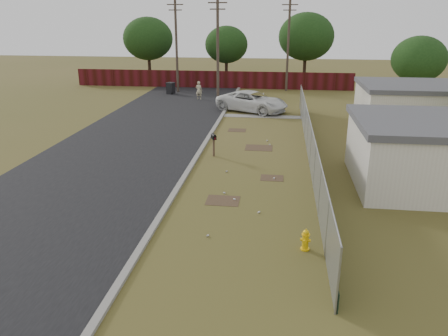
# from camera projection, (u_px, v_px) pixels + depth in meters

# --- Properties ---
(ground) EXTENTS (120.00, 120.00, 0.00)m
(ground) POSITION_uv_depth(u_px,v_px,m) (250.00, 164.00, 23.08)
(ground) COLOR brown
(ground) RESTS_ON ground
(street) EXTENTS (15.10, 60.00, 0.12)m
(street) POSITION_uv_depth(u_px,v_px,m) (165.00, 124.00, 31.42)
(street) COLOR black
(street) RESTS_ON ground
(chainlink_fence) EXTENTS (0.10, 27.06, 2.02)m
(chainlink_fence) POSITION_uv_depth(u_px,v_px,m) (310.00, 146.00, 23.39)
(chainlink_fence) COLOR gray
(chainlink_fence) RESTS_ON ground
(privacy_fence) EXTENTS (30.00, 0.12, 1.80)m
(privacy_fence) POSITION_uv_depth(u_px,v_px,m) (211.00, 79.00, 46.90)
(privacy_fence) COLOR #4E1017
(privacy_fence) RESTS_ON ground
(utility_poles) EXTENTS (12.60, 8.24, 9.00)m
(utility_poles) POSITION_uv_depth(u_px,v_px,m) (228.00, 46.00, 41.30)
(utility_poles) COLOR #493B31
(utility_poles) RESTS_ON ground
(houses) EXTENTS (9.30, 17.24, 3.10)m
(houses) POSITION_uv_depth(u_px,v_px,m) (428.00, 127.00, 24.32)
(houses) COLOR silver
(houses) RESTS_ON ground
(horizon_trees) EXTENTS (33.32, 31.94, 7.78)m
(horizon_trees) POSITION_uv_depth(u_px,v_px,m) (276.00, 45.00, 43.48)
(horizon_trees) COLOR #362318
(horizon_trees) RESTS_ON ground
(fire_hydrant) EXTENTS (0.36, 0.37, 0.77)m
(fire_hydrant) POSITION_uv_depth(u_px,v_px,m) (305.00, 240.00, 14.52)
(fire_hydrant) COLOR yellow
(fire_hydrant) RESTS_ON ground
(mailbox) EXTENTS (0.38, 0.55, 1.28)m
(mailbox) POSITION_uv_depth(u_px,v_px,m) (214.00, 139.00, 24.00)
(mailbox) COLOR brown
(mailbox) RESTS_ON ground
(pickup_truck) EXTENTS (6.44, 5.00, 1.63)m
(pickup_truck) POSITION_uv_depth(u_px,v_px,m) (252.00, 101.00, 35.41)
(pickup_truck) COLOR silver
(pickup_truck) RESTS_ON ground
(pedestrian) EXTENTS (0.67, 0.51, 1.68)m
(pedestrian) POSITION_uv_depth(u_px,v_px,m) (199.00, 90.00, 40.45)
(pedestrian) COLOR #C7B992
(pedestrian) RESTS_ON ground
(trash_bin) EXTENTS (0.92, 1.00, 1.13)m
(trash_bin) POSITION_uv_depth(u_px,v_px,m) (171.00, 88.00, 43.38)
(trash_bin) COLOR black
(trash_bin) RESTS_ON ground
(scattered_litter) EXTENTS (2.49, 12.87, 0.07)m
(scattered_litter) POSITION_uv_depth(u_px,v_px,m) (248.00, 179.00, 20.86)
(scattered_litter) COLOR silver
(scattered_litter) RESTS_ON ground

